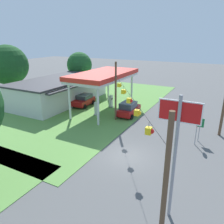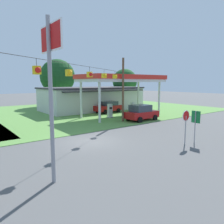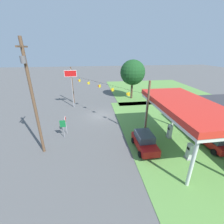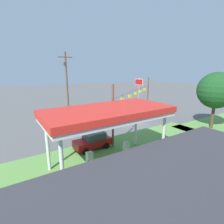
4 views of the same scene
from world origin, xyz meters
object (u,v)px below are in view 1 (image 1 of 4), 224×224
fuel_pump_far (111,101)px  route_sign (200,125)px  gas_station_canopy (104,76)px  car_at_pumps_rear (84,100)px  tree_behind_station (8,65)px  fuel_pump_near (97,109)px  car_at_pumps_front (129,109)px  tree_far_back (79,65)px  stop_sign_roadside (197,127)px  stop_sign_overhead (177,134)px  gas_station_store (60,90)px

fuel_pump_far → route_sign: (-5.88, -13.06, 0.87)m
gas_station_canopy → car_at_pumps_rear: bearing=81.1°
gas_station_canopy → route_sign: size_ratio=4.72×
route_sign → tree_behind_station: 30.80m
fuel_pump_near → route_sign: size_ratio=0.74×
car_at_pumps_front → gas_station_canopy: bearing=84.9°
fuel_pump_far → tree_far_back: bearing=53.8°
car_at_pumps_rear → tree_far_back: tree_far_back is taller
gas_station_canopy → tree_far_back: (10.48, 11.60, -0.22)m
stop_sign_roadside → tree_far_back: (15.34, 24.48, 2.88)m
tree_far_back → car_at_pumps_rear: bearing=-142.0°
fuel_pump_near → tree_behind_station: tree_behind_station is taller
stop_sign_overhead → tree_far_back: bearing=44.1°
gas_station_canopy → tree_far_back: bearing=47.9°
stop_sign_roadside → tree_far_back: tree_far_back is taller
stop_sign_overhead → gas_station_canopy: bearing=41.0°
gas_station_store → fuel_pump_near: size_ratio=9.09×
car_at_pumps_front → route_sign: (-3.60, -9.19, 0.76)m
car_at_pumps_front → tree_far_back: 19.22m
gas_station_canopy → tree_far_back: tree_far_back is taller
tree_far_back → fuel_pump_near: bearing=-137.1°
fuel_pump_far → stop_sign_roadside: (-6.85, -12.88, 0.97)m
gas_station_canopy → stop_sign_roadside: gas_station_canopy is taller
gas_station_canopy → gas_station_store: gas_station_canopy is taller
car_at_pumps_rear → stop_sign_roadside: (-5.46, -16.76, 0.92)m
gas_station_store → stop_sign_roadside: size_ratio=6.44×
gas_station_canopy → stop_sign_overhead: (-14.81, -12.87, 0.20)m
car_at_pumps_front → stop_sign_roadside: (-4.57, -9.00, 0.86)m
fuel_pump_far → stop_sign_overhead: stop_sign_overhead is taller
fuel_pump_near → stop_sign_overhead: (-12.81, -12.87, 4.28)m
gas_station_store → car_at_pumps_front: size_ratio=3.89×
gas_station_canopy → car_at_pumps_front: gas_station_canopy is taller
gas_station_canopy → tree_behind_station: (-1.26, 17.39, 0.63)m
gas_station_store → car_at_pumps_front: gas_station_store is taller
gas_station_store → stop_sign_overhead: size_ratio=2.23×
fuel_pump_far → tree_far_back: tree_far_back is taller
route_sign → fuel_pump_near: bearing=81.8°
route_sign → stop_sign_roadside: bearing=169.5°
gas_station_canopy → car_at_pumps_rear: 5.63m
car_at_pumps_rear → stop_sign_overhead: (-15.41, -16.75, 4.23)m
gas_station_store → route_sign: size_ratio=6.71×
tree_behind_station → stop_sign_roadside: bearing=-96.8°
car_at_pumps_rear → stop_sign_roadside: bearing=67.9°
fuel_pump_far → route_sign: route_sign is taller
stop_sign_overhead → fuel_pump_far: bearing=37.4°
fuel_pump_far → tree_behind_station: size_ratio=0.20×
car_at_pumps_rear → tree_behind_station: bearing=-86.2°
fuel_pump_near → tree_far_back: (12.48, 11.60, 3.85)m
car_at_pumps_front → route_sign: bearing=-112.3°
stop_sign_overhead → route_sign: (10.92, -0.19, -3.41)m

